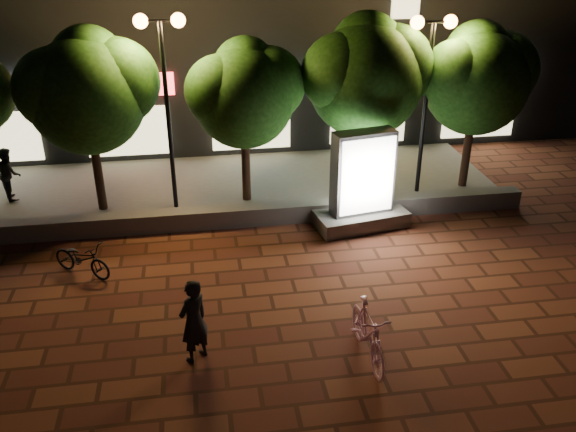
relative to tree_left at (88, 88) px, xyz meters
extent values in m
plane|color=brown|center=(3.45, -5.46, -3.44)|extent=(80.00, 80.00, 0.00)
cube|color=#62605B|center=(3.45, -1.46, -3.19)|extent=(16.00, 0.45, 0.50)
cube|color=#62605B|center=(3.45, 1.04, -3.40)|extent=(16.00, 5.00, 0.08)
cube|color=red|center=(0.45, 3.48, -0.84)|extent=(3.20, 0.12, 0.70)
cube|color=beige|center=(0.45, 3.48, -2.34)|extent=(2.60, 0.10, 1.60)
cube|color=#419EC9|center=(4.45, 3.48, -0.84)|extent=(3.20, 0.12, 0.70)
cube|color=beige|center=(4.45, 3.48, -2.34)|extent=(2.60, 0.10, 1.60)
cube|color=#FFAE29|center=(8.45, 3.48, -0.84)|extent=(3.20, 0.12, 0.70)
cube|color=beige|center=(8.45, 3.48, -2.34)|extent=(2.60, 0.10, 1.60)
cube|color=beige|center=(12.45, 3.48, -0.84)|extent=(3.20, 0.12, 0.70)
cube|color=beige|center=(12.45, 3.48, -2.34)|extent=(2.60, 0.10, 1.60)
cylinder|color=black|center=(-0.05, -0.06, -2.19)|extent=(0.24, 0.24, 2.34)
sphere|color=#2A5E1B|center=(-0.05, -0.06, -0.20)|extent=(3.00, 3.00, 3.00)
sphere|color=#2A5E1B|center=(0.70, 0.14, 0.10)|extent=(2.25, 2.25, 2.25)
sphere|color=#2A5E1B|center=(-0.73, -0.21, 0.05)|extent=(2.10, 2.10, 2.10)
sphere|color=#2A5E1B|center=(0.05, 0.29, 0.55)|extent=(1.95, 1.95, 1.95)
cylinder|color=black|center=(3.95, -0.06, -2.26)|extent=(0.24, 0.24, 2.21)
sphere|color=#2A5E1B|center=(3.95, -0.06, -0.42)|extent=(2.70, 2.70, 2.70)
sphere|color=#2A5E1B|center=(4.62, 0.14, -0.12)|extent=(2.03, 2.03, 2.02)
sphere|color=#2A5E1B|center=(3.34, -0.21, -0.17)|extent=(1.89, 1.89, 1.89)
sphere|color=#2A5E1B|center=(4.05, 0.29, 0.26)|extent=(1.76, 1.76, 1.76)
cylinder|color=black|center=(7.25, -0.06, -2.15)|extent=(0.24, 0.24, 2.43)
sphere|color=#2A5E1B|center=(7.25, -0.06, -0.08)|extent=(3.10, 3.10, 3.10)
sphere|color=#2A5E1B|center=(8.02, 0.14, 0.22)|extent=(2.33, 2.33, 2.33)
sphere|color=#2A5E1B|center=(6.55, -0.21, 0.17)|extent=(2.17, 2.17, 2.17)
sphere|color=#2A5E1B|center=(7.35, 0.29, 0.69)|extent=(2.01, 2.02, 2.02)
cylinder|color=black|center=(10.45, -0.06, -2.22)|extent=(0.24, 0.24, 2.29)
sphere|color=#2A5E1B|center=(10.45, -0.06, -0.27)|extent=(2.90, 2.90, 2.90)
sphere|color=#2A5E1B|center=(11.17, 0.14, 0.03)|extent=(2.18, 2.17, 2.17)
sphere|color=#2A5E1B|center=(9.79, -0.21, -0.02)|extent=(2.03, 2.03, 2.03)
sphere|color=#2A5E1B|center=(10.55, 0.29, 0.45)|extent=(1.89, 1.88, 1.88)
cylinder|color=black|center=(1.95, -0.26, -0.86)|extent=(0.12, 0.12, 5.00)
cylinder|color=black|center=(1.95, -0.26, 1.64)|extent=(0.90, 0.08, 0.08)
sphere|color=orange|center=(1.50, -0.26, 1.64)|extent=(0.36, 0.36, 0.36)
sphere|color=orange|center=(2.40, -0.26, 1.64)|extent=(0.36, 0.36, 0.36)
cylinder|color=black|center=(8.95, -0.26, -0.96)|extent=(0.12, 0.12, 4.80)
cylinder|color=black|center=(8.95, -0.26, 1.44)|extent=(0.90, 0.08, 0.08)
sphere|color=orange|center=(8.50, -0.26, 1.44)|extent=(0.36, 0.36, 0.36)
sphere|color=orange|center=(9.40, -0.26, 1.44)|extent=(0.36, 0.36, 0.36)
cube|color=#62605B|center=(6.77, -1.96, -3.25)|extent=(2.56, 1.60, 0.40)
cube|color=#4C4C51|center=(6.77, -1.96, -1.95)|extent=(1.66, 0.82, 2.19)
cube|color=white|center=(6.82, -2.25, -1.95)|extent=(1.43, 0.30, 1.99)
cube|color=white|center=(6.72, -1.68, -1.95)|extent=(1.43, 0.30, 1.99)
imported|color=#E599C5|center=(5.51, -7.22, -2.89)|extent=(0.60, 1.88, 1.12)
imported|color=black|center=(2.37, -6.77, -2.60)|extent=(0.73, 0.71, 1.69)
imported|color=black|center=(-0.11, -3.41, -3.03)|extent=(1.60, 1.33, 0.82)
imported|color=black|center=(-2.67, 1.03, -2.61)|extent=(0.82, 0.90, 1.51)
camera|label=1|loc=(2.68, -15.90, 4.00)|focal=38.04mm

